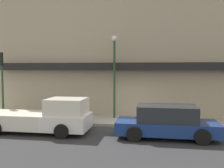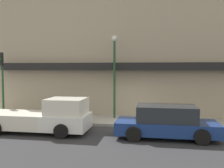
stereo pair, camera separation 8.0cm
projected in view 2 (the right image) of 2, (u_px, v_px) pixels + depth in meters
ground_plane at (127, 127)px, 13.87m from camera, size 80.00×80.00×0.00m
sidewalk at (130, 121)px, 15.24m from camera, size 36.00×2.80×0.15m
building at (134, 47)px, 17.78m from camera, size 19.80×3.80×9.72m
pickup_truck at (44, 117)px, 12.77m from camera, size 5.49×2.12×1.79m
parked_car at (166, 122)px, 11.75m from camera, size 4.73×1.99×1.54m
fire_hydrant at (160, 118)px, 14.34m from camera, size 0.17×0.17×0.63m
street_lamp at (114, 66)px, 15.65m from camera, size 0.36×0.36×5.19m
traffic_light at (2, 74)px, 15.33m from camera, size 0.28×0.42×4.11m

